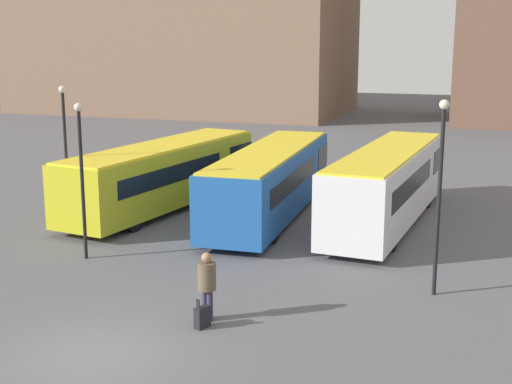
% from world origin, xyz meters
% --- Properties ---
extents(ground_plane, '(160.00, 160.00, 0.00)m').
position_xyz_m(ground_plane, '(0.00, 0.00, 0.00)').
color(ground_plane, '#56565B').
extents(bus_0, '(4.33, 11.85, 2.82)m').
position_xyz_m(bus_0, '(-4.78, 13.90, 1.55)').
color(bus_0, gold).
rests_on(bus_0, ground_plane).
extents(bus_1, '(3.09, 11.93, 2.83)m').
position_xyz_m(bus_1, '(0.04, 14.05, 1.55)').
color(bus_1, '#1E56A3').
rests_on(bus_1, ground_plane).
extents(bus_2, '(3.34, 11.57, 3.00)m').
position_xyz_m(bus_2, '(4.80, 14.40, 1.64)').
color(bus_2, silver).
rests_on(bus_2, ground_plane).
extents(traveler, '(0.62, 0.62, 1.87)m').
position_xyz_m(traveler, '(1.79, 2.87, 1.11)').
color(traveler, '#382D4C').
rests_on(traveler, ground_plane).
extents(suitcase, '(0.35, 0.48, 0.82)m').
position_xyz_m(suitcase, '(1.86, 2.36, 0.29)').
color(suitcase, black).
rests_on(suitcase, ground_plane).
extents(lamp_post_0, '(0.28, 0.28, 5.53)m').
position_xyz_m(lamp_post_0, '(-6.95, 9.86, 3.27)').
color(lamp_post_0, black).
rests_on(lamp_post_0, ground_plane).
extents(lamp_post_1, '(0.28, 0.28, 5.26)m').
position_xyz_m(lamp_post_1, '(-4.16, 6.52, 3.12)').
color(lamp_post_1, black).
rests_on(lamp_post_1, ground_plane).
extents(lamp_post_2, '(0.28, 0.28, 5.68)m').
position_xyz_m(lamp_post_2, '(7.33, 6.75, 3.34)').
color(lamp_post_2, black).
rests_on(lamp_post_2, ground_plane).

